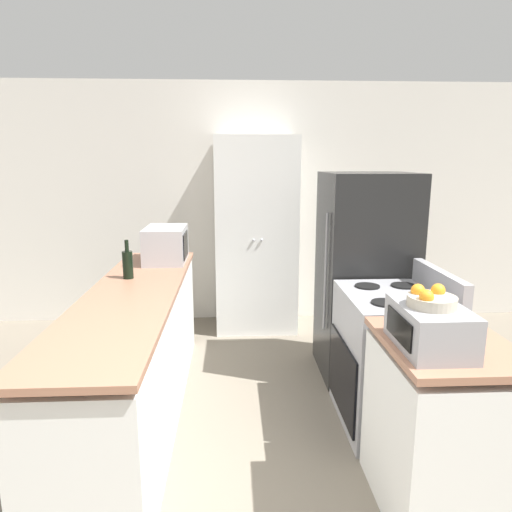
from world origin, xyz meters
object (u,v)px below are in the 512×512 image
object	(u,v)px
stove	(391,359)
toaster_oven	(430,327)
refrigerator	(364,276)
microwave	(166,244)
wine_bottle	(128,264)
pantry_cabinet	(256,235)
fruit_bowl	(431,299)

from	to	relation	value
stove	toaster_oven	world-z (taller)	toaster_oven
refrigerator	microwave	xyz separation A→B (m)	(-1.66, 0.29, 0.23)
microwave	toaster_oven	distance (m)	2.45
stove	wine_bottle	distance (m)	1.99
pantry_cabinet	wine_bottle	xyz separation A→B (m)	(-1.02, -1.39, 0.02)
stove	fruit_bowl	bearing A→B (deg)	-100.32
pantry_cabinet	fruit_bowl	xyz separation A→B (m)	(0.66, -2.77, 0.15)
stove	microwave	xyz separation A→B (m)	(-1.63, 1.08, 0.60)
pantry_cabinet	wine_bottle	distance (m)	1.72
refrigerator	toaster_oven	bearing A→B (deg)	-96.09
stove	refrigerator	world-z (taller)	refrigerator
wine_bottle	toaster_oven	size ratio (longest dim) A/B	0.67
pantry_cabinet	toaster_oven	xyz separation A→B (m)	(0.66, -2.76, 0.01)
wine_bottle	fruit_bowl	distance (m)	2.17
microwave	wine_bottle	world-z (taller)	microwave
toaster_oven	fruit_bowl	size ratio (longest dim) A/B	1.97
toaster_oven	fruit_bowl	distance (m)	0.14
stove	fruit_bowl	size ratio (longest dim) A/B	4.91
toaster_oven	fruit_bowl	bearing A→B (deg)	-148.49
microwave	wine_bottle	xyz separation A→B (m)	(-0.20, -0.57, -0.04)
pantry_cabinet	fruit_bowl	distance (m)	2.85
refrigerator	toaster_oven	world-z (taller)	refrigerator
stove	refrigerator	size ratio (longest dim) A/B	0.64
refrigerator	fruit_bowl	world-z (taller)	refrigerator
pantry_cabinet	toaster_oven	bearing A→B (deg)	-76.46
stove	fruit_bowl	xyz separation A→B (m)	(-0.16, -0.87, 0.69)
microwave	toaster_oven	bearing A→B (deg)	-52.63
refrigerator	fruit_bowl	bearing A→B (deg)	-96.38
microwave	toaster_oven	size ratio (longest dim) A/B	1.17
pantry_cabinet	stove	xyz separation A→B (m)	(0.81, -1.90, -0.54)
wine_bottle	fruit_bowl	world-z (taller)	fruit_bowl
wine_bottle	toaster_oven	world-z (taller)	wine_bottle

